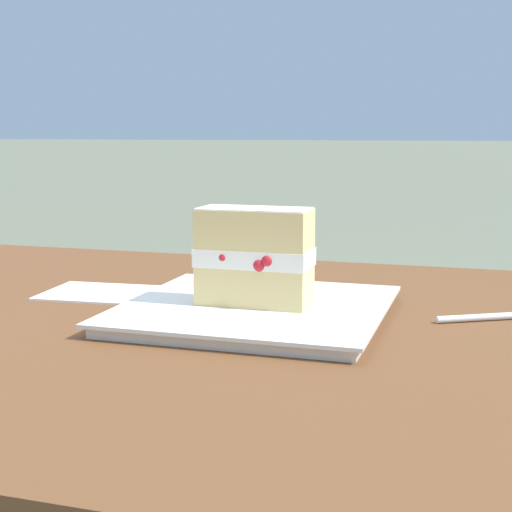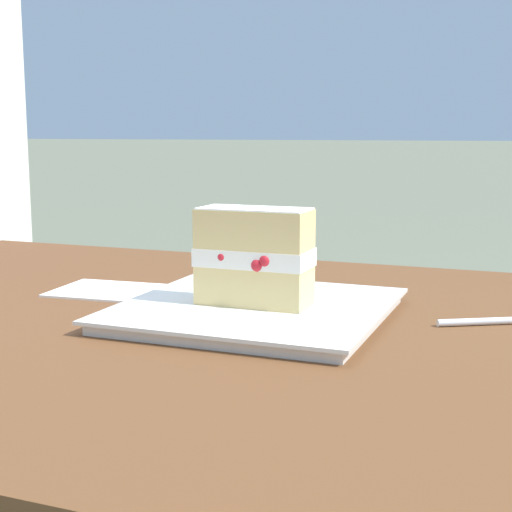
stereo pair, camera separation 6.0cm
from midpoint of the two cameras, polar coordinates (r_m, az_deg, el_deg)
name	(u,v)px [view 2 (the right image)]	position (r m, az deg, el deg)	size (l,w,h in m)	color
patio_table	(399,423)	(0.82, 12.87, -12.20)	(1.70, 0.84, 0.73)	brown
dessert_plate	(256,310)	(0.85, 2.01, -4.11)	(0.29, 0.29, 0.02)	white
cake_slice	(254,256)	(0.84, 1.92, -0.05)	(0.13, 0.07, 0.11)	#E0C17A
paper_napkin	(115,291)	(1.00, -8.88, -2.64)	(0.16, 0.12, 0.00)	silver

